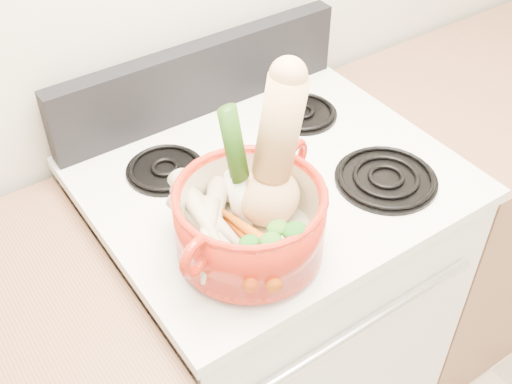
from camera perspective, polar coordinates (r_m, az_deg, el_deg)
stove_body at (r=1.77m, az=1.16°, el=-10.56°), size 0.76×0.65×0.92m
cooktop at (r=1.42m, az=1.42°, el=1.19°), size 0.78×0.67×0.03m
control_backsplash at (r=1.57m, az=-5.01°, el=10.02°), size 0.76×0.05×0.18m
oven_handle at (r=1.37m, az=9.81°, el=-11.53°), size 0.60×0.02×0.02m
burner_front_left at (r=1.23m, az=-1.43°, el=-5.22°), size 0.22×0.22×0.02m
burner_front_right at (r=1.42m, az=11.49°, el=1.26°), size 0.22×0.22×0.02m
burner_back_left at (r=1.43m, az=-8.08°, el=2.11°), size 0.17×0.17×0.02m
burner_back_right at (r=1.59m, az=4.09°, el=7.09°), size 0.17×0.17×0.02m
dutch_oven at (r=1.18m, az=-0.55°, el=-2.62°), size 0.36×0.36×0.14m
pot_handle_left at (r=1.06m, az=-5.36°, el=-5.75°), size 0.08×0.05×0.08m
pot_handle_right at (r=1.25m, az=3.49°, el=3.13°), size 0.08×0.05×0.08m
squash at (r=1.14m, az=1.17°, el=3.30°), size 0.20×0.17×0.32m
leek at (r=1.15m, az=-1.56°, el=1.98°), size 0.06×0.10×0.27m
ginger at (r=1.27m, az=-1.56°, el=0.22°), size 0.11×0.09×0.05m
parsnip_0 at (r=1.19m, az=-3.95°, el=-3.50°), size 0.08×0.22×0.06m
parsnip_1 at (r=1.18m, az=-3.88°, el=-3.07°), size 0.17×0.20×0.06m
parsnip_2 at (r=1.20m, az=-3.82°, el=-2.22°), size 0.07×0.22×0.07m
parsnip_3 at (r=1.15m, az=-4.40°, el=-4.19°), size 0.14×0.17×0.06m
parsnip_4 at (r=1.17m, az=-4.75°, el=-2.21°), size 0.07×0.23×0.06m
carrot_0 at (r=1.18m, az=-0.65°, el=-4.43°), size 0.05×0.15×0.04m
carrot_1 at (r=1.14m, az=0.60°, el=-5.91°), size 0.07×0.14×0.04m
carrot_2 at (r=1.17m, az=-0.01°, el=-4.05°), size 0.07×0.19×0.05m
carrot_3 at (r=1.12m, az=0.05°, el=-6.14°), size 0.11×0.11×0.04m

